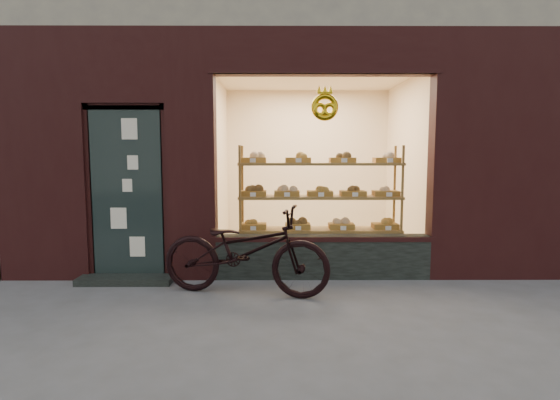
{
  "coord_description": "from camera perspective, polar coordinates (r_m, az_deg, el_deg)",
  "views": [
    {
      "loc": [
        -0.12,
        -3.36,
        1.58
      ],
      "look_at": [
        -0.09,
        2.0,
        1.02
      ],
      "focal_mm": 28.0,
      "sensor_mm": 36.0,
      "label": 1
    }
  ],
  "objects": [
    {
      "name": "bicycle",
      "position": [
        4.95,
        -4.56,
        -6.59
      ],
      "size": [
        2.02,
        1.06,
        1.01
      ],
      "primitive_type": "imported",
      "rotation": [
        0.0,
        0.0,
        1.36
      ],
      "color": "black",
      "rests_on": "ground"
    },
    {
      "name": "ground",
      "position": [
        3.71,
        1.71,
        -19.18
      ],
      "size": [
        90.0,
        90.0,
        0.0
      ],
      "primitive_type": "plane",
      "color": "slate"
    },
    {
      "name": "display_shelf",
      "position": [
        5.98,
        5.2,
        -0.89
      ],
      "size": [
        2.2,
        0.45,
        1.7
      ],
      "color": "olive",
      "rests_on": "ground"
    }
  ]
}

